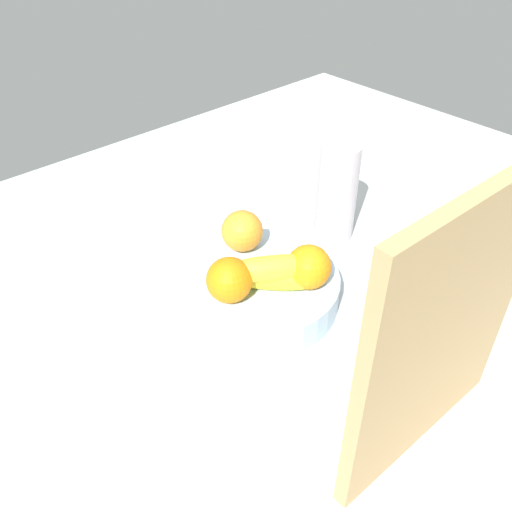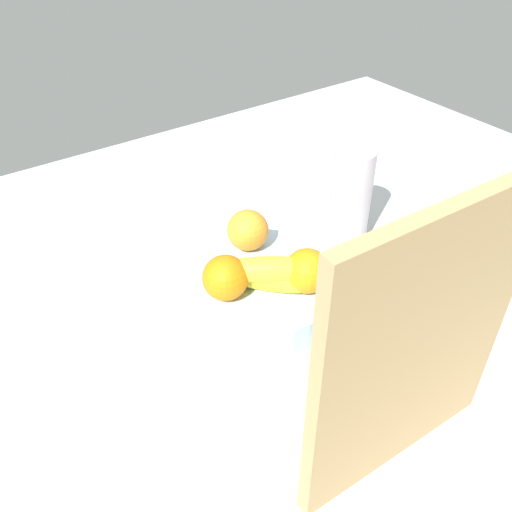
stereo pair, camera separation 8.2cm
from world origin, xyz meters
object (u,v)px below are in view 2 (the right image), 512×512
object	(u,v)px
thermos_tumbler	(350,197)
orange_front_left	(248,230)
fruit_bowl	(256,288)
cutting_board	(417,350)
banana_bunch	(266,274)
orange_center	(307,271)
orange_front_right	(225,278)

from	to	relation	value
thermos_tumbler	orange_front_left	bearing A→B (deg)	-8.11
fruit_bowl	cutting_board	xyz separation A→B (cm)	(2.34, 32.49, 15.42)
banana_bunch	thermos_tumbler	xyz separation A→B (cm)	(-24.38, -7.75, 1.09)
orange_center	orange_front_left	bearing A→B (deg)	-85.21
orange_front_right	banana_bunch	bearing A→B (deg)	158.38
fruit_bowl	orange_front_left	size ratio (longest dim) A/B	3.84
cutting_board	thermos_tumbler	size ratio (longest dim) A/B	1.92
thermos_tumbler	orange_center	bearing A→B (deg)	30.07
thermos_tumbler	cutting_board	bearing A→B (deg)	54.52
fruit_bowl	orange_center	xyz separation A→B (cm)	(-4.54, 6.95, 6.09)
orange_front_left	orange_front_right	world-z (taller)	same
cutting_board	thermos_tumbler	bearing A→B (deg)	-123.73
orange_front_right	orange_center	size ratio (longest dim) A/B	1.00
orange_front_left	orange_front_right	xyz separation A→B (cm)	(9.80, 8.33, 0.00)
orange_front_left	banana_bunch	world-z (taller)	orange_front_left
orange_front_left	thermos_tumbler	size ratio (longest dim) A/B	0.37
orange_front_left	cutting_board	world-z (taller)	cutting_board
fruit_bowl	cutting_board	bearing A→B (deg)	85.88
fruit_bowl	orange_front_right	distance (cm)	8.95
banana_bunch	cutting_board	xyz separation A→B (cm)	(1.78, 28.96, 9.73)
cutting_board	orange_front_left	bearing A→B (deg)	-96.43
fruit_bowl	banana_bunch	world-z (taller)	banana_bunch
orange_front_right	banana_bunch	world-z (taller)	orange_front_right
fruit_bowl	banana_bunch	distance (cm)	6.72
banana_bunch	orange_front_left	bearing A→B (deg)	-110.18
orange_center	cutting_board	bearing A→B (deg)	74.93
orange_front_right	cutting_board	xyz separation A→B (cm)	(-4.11, 31.29, 9.33)
banana_bunch	cutting_board	size ratio (longest dim) A/B	0.46
orange_front_left	fruit_bowl	bearing A→B (deg)	64.78
orange_center	thermos_tumbler	bearing A→B (deg)	-149.93
fruit_bowl	cutting_board	size ratio (longest dim) A/B	0.75
orange_front_left	orange_front_right	distance (cm)	12.86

